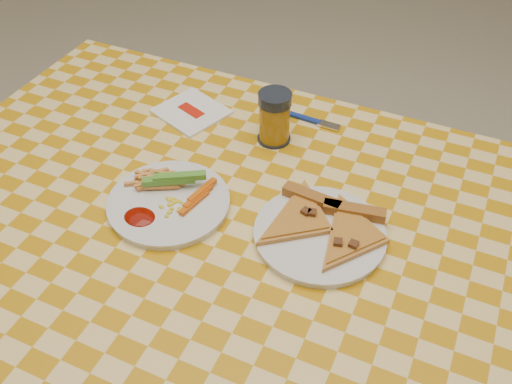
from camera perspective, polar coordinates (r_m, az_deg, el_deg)
table at (r=1.08m, az=-2.28°, el=-5.55°), size 1.28×0.88×0.76m
plate_left at (r=1.05m, az=-8.70°, el=-1.15°), size 0.22×0.22×0.01m
plate_right at (r=0.99m, az=6.39°, el=-4.28°), size 0.24×0.24×0.01m
fries_veggies at (r=1.06m, az=-8.78°, el=0.15°), size 0.17×0.16×0.04m
pizza_slices at (r=0.99m, az=6.92°, el=-3.13°), size 0.26×0.23×0.02m
drink_glass at (r=1.16m, az=1.86°, el=7.43°), size 0.07×0.07×0.11m
napkin at (r=1.28m, az=-6.49°, el=7.99°), size 0.17×0.17×0.01m
fork at (r=1.25m, az=5.24°, el=7.27°), size 0.15×0.03×0.01m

